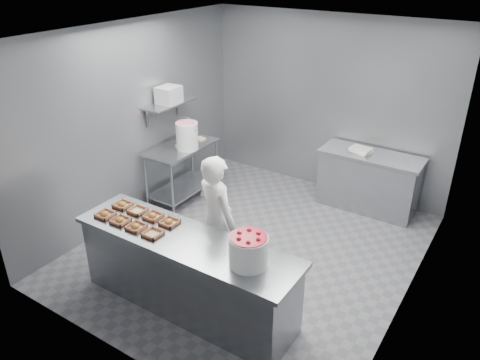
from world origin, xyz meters
name	(u,v)px	position (x,y,z in m)	size (l,w,h in m)	color
floor	(252,248)	(0.00, 0.00, 0.00)	(4.50, 4.50, 0.00)	#4C4C51
ceiling	(254,33)	(0.00, 0.00, 2.80)	(4.50, 4.50, 0.00)	white
wall_back	(327,105)	(0.00, 2.25, 1.40)	(4.00, 0.04, 2.80)	slate
wall_left	(133,122)	(-2.00, 0.00, 1.40)	(0.04, 4.50, 2.80)	slate
wall_right	(422,194)	(2.00, 0.00, 1.40)	(0.04, 4.50, 2.80)	slate
service_counter	(187,273)	(0.00, -1.35, 0.45)	(2.60, 0.70, 0.90)	slate
prep_table	(182,165)	(-1.65, 0.60, 0.59)	(0.60, 1.20, 0.90)	slate
back_counter	(368,181)	(0.90, 1.90, 0.45)	(1.50, 0.60, 0.90)	slate
wall_shelf	(170,104)	(-1.82, 0.60, 1.55)	(0.35, 0.90, 0.03)	slate
tray_0	(105,214)	(-1.05, -1.48, 0.92)	(0.19, 0.18, 0.06)	tan
tray_1	(120,220)	(-0.81, -1.48, 0.92)	(0.19, 0.18, 0.06)	tan
tray_2	(136,227)	(-0.57, -1.48, 0.92)	(0.19, 0.18, 0.06)	tan
tray_3	(153,233)	(-0.32, -1.48, 0.92)	(0.19, 0.18, 0.04)	tan
tray_4	(122,204)	(-1.05, -1.22, 0.92)	(0.19, 0.18, 0.06)	tan
tray_5	(138,210)	(-0.80, -1.22, 0.92)	(0.19, 0.18, 0.04)	tan
tray_6	(153,216)	(-0.57, -1.22, 0.92)	(0.19, 0.18, 0.06)	tan
tray_7	(169,222)	(-0.33, -1.22, 0.92)	(0.19, 0.18, 0.06)	tan
worker	(217,220)	(-0.03, -0.74, 0.80)	(0.59, 0.38, 1.61)	white
strawberry_tub	(249,250)	(0.79, -1.36, 1.07)	(0.38, 0.38, 0.31)	silver
glaze_bucket	(187,135)	(-1.51, 0.58, 1.12)	(0.35, 0.33, 0.51)	silver
bucket_lid	(186,146)	(-1.59, 0.65, 0.91)	(0.33, 0.33, 0.03)	silver
rag	(200,139)	(-1.60, 1.00, 0.91)	(0.15, 0.13, 0.02)	#CCB28C
appliance	(169,95)	(-1.82, 0.59, 1.69)	(0.29, 0.33, 0.25)	gray
paper_stack	(361,150)	(0.73, 1.90, 0.93)	(0.30, 0.22, 0.06)	silver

